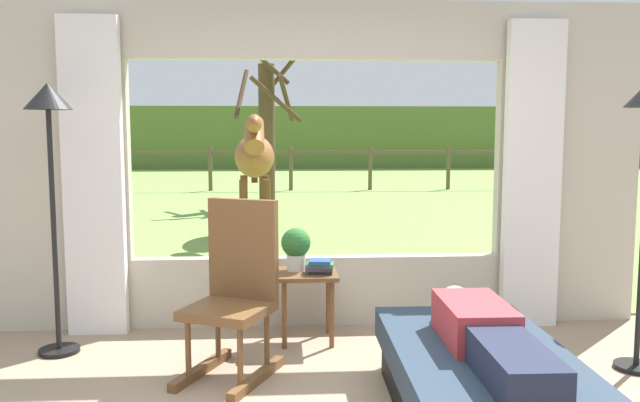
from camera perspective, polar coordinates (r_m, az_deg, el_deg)
back_wall_with_window at (r=5.15m, az=-0.32°, el=2.78°), size 5.20×0.12×2.55m
curtain_panel_left at (r=5.19m, az=-19.19°, el=1.91°), size 0.44×0.10×2.40m
curtain_panel_right at (r=5.38m, az=18.05°, el=2.09°), size 0.44×0.10×2.40m
outdoor_pasture_lawn at (r=16.11m, az=-2.54°, el=0.82°), size 36.00×21.68×0.02m
distant_hill_ridge at (r=25.87m, az=-2.96°, el=5.57°), size 36.00×2.00×2.40m
recliner_sofa at (r=3.66m, az=13.90°, el=-15.53°), size 0.93×1.71×0.42m
reclining_person at (r=3.52m, az=14.28°, el=-11.23°), size 0.35×1.43×0.22m
rocking_chair at (r=4.23m, az=-7.39°, el=-7.74°), size 0.70×0.81×1.12m
side_table at (r=4.85m, az=-1.14°, el=-7.30°), size 0.44×0.44×0.52m
potted_plant at (r=4.85m, az=-2.12°, el=-3.96°), size 0.22×0.22×0.32m
book_stack at (r=4.77m, az=-0.02°, el=-5.74°), size 0.22×0.18×0.10m
floor_lamp_left at (r=4.81m, az=-22.57°, el=5.23°), size 0.32×0.32×1.88m
horse at (r=9.29m, az=-5.75°, el=3.78°), size 0.61×1.81×1.73m
pasture_tree at (r=13.03m, az=-4.64°, el=6.30°), size 1.33×1.32×3.07m
pasture_fence_line at (r=16.32m, az=-2.57°, el=3.48°), size 16.10×0.10×1.10m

